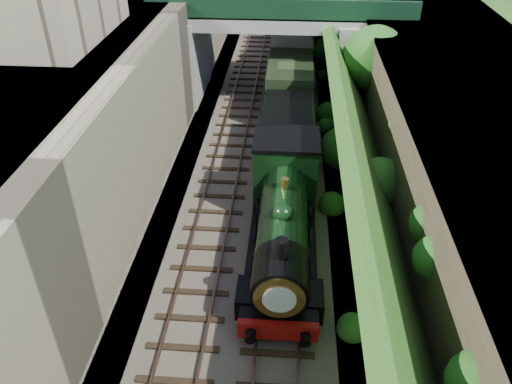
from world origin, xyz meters
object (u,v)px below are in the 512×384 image
road_bridge (288,40)px  locomotive (283,219)px  tender (287,139)px  tree (376,60)px

road_bridge → locomotive: size_ratio=1.56×
road_bridge → tender: (0.26, -9.32, -2.46)m
locomotive → tender: (-0.00, 7.36, -0.27)m
tree → locomotive: size_ratio=0.65×
tree → locomotive: (-4.71, -11.34, -2.75)m
locomotive → tender: locomotive is taller
tree → tender: (-4.71, -3.98, -3.03)m
road_bridge → tender: size_ratio=2.67×
locomotive → road_bridge: bearing=90.9°
locomotive → tree: bearing=67.4°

